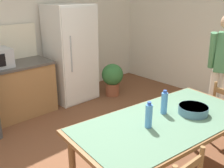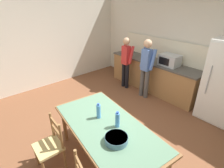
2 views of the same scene
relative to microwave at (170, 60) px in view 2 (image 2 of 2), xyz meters
name	(u,v)px [view 2 (image 2 of 2)]	position (x,y,z in m)	size (l,w,h in m)	color
ground_plane	(116,135)	(0.31, -2.21, -1.06)	(8.32, 8.32, 0.00)	brown
wall_back	(192,45)	(0.31, 0.45, 0.39)	(6.52, 0.12, 2.90)	silver
wall_left	(43,39)	(-2.95, -2.21, 0.39)	(0.12, 5.20, 2.90)	silver
kitchen_counter	(152,75)	(-0.51, 0.02, -0.60)	(2.85, 0.66, 0.91)	#9E7042
counter_splashback	(162,49)	(-0.50, 0.33, 0.15)	(2.81, 0.03, 0.60)	#EFE8CB
microwave	(170,60)	(0.00, 0.00, 0.00)	(0.50, 0.39, 0.30)	#B2B7BC
dining_table	(107,130)	(0.70, -2.75, -0.35)	(2.12, 1.22, 0.79)	brown
bottle_near_centre	(99,111)	(0.45, -2.72, -0.15)	(0.07, 0.07, 0.27)	#4C8ED6
bottle_off_centre	(117,120)	(0.82, -2.64, -0.15)	(0.07, 0.07, 0.27)	#4C8ED6
serving_bowl	(116,139)	(1.05, -2.87, -0.23)	(0.32, 0.32, 0.09)	slate
chair_side_near_left	(50,145)	(0.16, -3.48, -0.62)	(0.44, 0.42, 0.91)	olive
person_at_sink	(126,61)	(-1.14, -0.50, -0.19)	(0.39, 0.27, 1.55)	black
person_at_counter	(146,66)	(-0.36, -0.52, -0.15)	(0.41, 0.28, 1.63)	#4C4C4C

